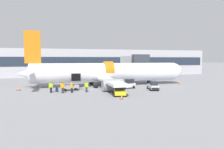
% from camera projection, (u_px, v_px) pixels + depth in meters
% --- Properties ---
extents(ground_plane, '(500.00, 500.00, 0.00)m').
position_uv_depth(ground_plane, '(98.00, 89.00, 36.54)').
color(ground_plane, gray).
extents(terminal_strip, '(87.80, 11.99, 8.55)m').
position_uv_depth(terminal_strip, '(80.00, 62.00, 67.52)').
color(terminal_strip, '#B2B2B7').
rests_on(terminal_strip, ground_plane).
extents(jet_bridge_stub, '(3.70, 11.71, 6.45)m').
position_uv_depth(jet_bridge_stub, '(134.00, 62.00, 48.79)').
color(jet_bridge_stub, '#4C4C51').
rests_on(jet_bridge_stub, ground_plane).
extents(airplane, '(33.75, 26.20, 10.55)m').
position_uv_depth(airplane, '(106.00, 73.00, 40.24)').
color(airplane, white).
rests_on(airplane, ground_plane).
extents(baggage_tug_lead, '(2.25, 3.31, 1.63)m').
position_uv_depth(baggage_tug_lead, '(153.00, 86.00, 34.69)').
color(baggage_tug_lead, silver).
rests_on(baggage_tug_lead, ground_plane).
extents(baggage_tug_mid, '(2.42, 2.85, 1.49)m').
position_uv_depth(baggage_tug_mid, '(120.00, 91.00, 29.31)').
color(baggage_tug_mid, yellow).
rests_on(baggage_tug_mid, ground_plane).
extents(baggage_tug_rear, '(3.30, 2.26, 1.74)m').
position_uv_depth(baggage_tug_rear, '(128.00, 85.00, 36.57)').
color(baggage_tug_rear, silver).
rests_on(baggage_tug_rear, ground_plane).
extents(baggage_cart_loading, '(3.68, 2.01, 1.02)m').
position_uv_depth(baggage_cart_loading, '(71.00, 88.00, 34.33)').
color(baggage_cart_loading, '#999BA0').
rests_on(baggage_cart_loading, ground_plane).
extents(ground_crew_loader_a, '(0.63, 0.45, 1.82)m').
position_uv_depth(ground_crew_loader_a, '(51.00, 87.00, 31.81)').
color(ground_crew_loader_a, black).
rests_on(ground_crew_loader_a, ground_plane).
extents(ground_crew_loader_b, '(0.54, 0.54, 1.68)m').
position_uv_depth(ground_crew_loader_b, '(72.00, 87.00, 31.84)').
color(ground_crew_loader_b, black).
rests_on(ground_crew_loader_b, ground_plane).
extents(ground_crew_driver, '(0.64, 0.44, 1.84)m').
position_uv_depth(ground_crew_driver, '(62.00, 87.00, 31.40)').
color(ground_crew_driver, '#2D2D33').
rests_on(ground_crew_driver, ground_plane).
extents(ground_crew_supervisor, '(0.60, 0.56, 1.79)m').
position_uv_depth(ground_crew_supervisor, '(86.00, 86.00, 32.37)').
color(ground_crew_supervisor, '#2D2D33').
rests_on(ground_crew_supervisor, ground_plane).
extents(suitcase_on_tarmac_upright, '(0.48, 0.39, 0.74)m').
position_uv_depth(suitcase_on_tarmac_upright, '(57.00, 90.00, 32.72)').
color(suitcase_on_tarmac_upright, '#1E2347').
rests_on(suitcase_on_tarmac_upright, ground_plane).
extents(safety_cone_nose, '(0.53, 0.53, 0.77)m').
position_uv_depth(safety_cone_nose, '(179.00, 82.00, 44.12)').
color(safety_cone_nose, black).
rests_on(safety_cone_nose, ground_plane).
extents(safety_cone_engine_left, '(0.46, 0.46, 0.62)m').
position_uv_depth(safety_cone_engine_left, '(122.00, 97.00, 26.80)').
color(safety_cone_engine_left, black).
rests_on(safety_cone_engine_left, ground_plane).
extents(safety_cone_wingtip, '(0.46, 0.46, 0.56)m').
position_uv_depth(safety_cone_wingtip, '(122.00, 89.00, 34.33)').
color(safety_cone_wingtip, black).
rests_on(safety_cone_wingtip, ground_plane).
extents(safety_cone_tail, '(0.64, 0.64, 0.56)m').
position_uv_depth(safety_cone_tail, '(19.00, 89.00, 34.35)').
color(safety_cone_tail, black).
rests_on(safety_cone_tail, ground_plane).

